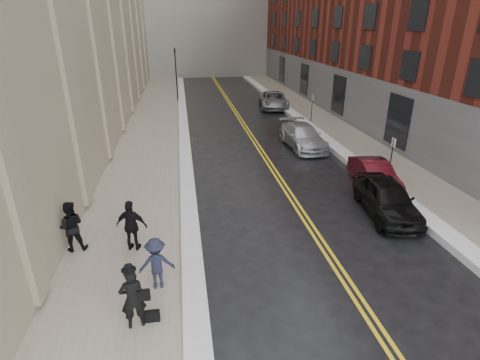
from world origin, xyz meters
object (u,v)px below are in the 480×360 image
object	(u,v)px
car_maroon	(374,174)
pedestrian_a	(71,226)
car_silver_near	(303,136)
pedestrian_b	(156,263)
car_silver_far	(273,100)
pedestrian_c	(132,226)
car_black	(387,198)
pedestrian_main	(133,299)

from	to	relation	value
car_maroon	pedestrian_a	world-z (taller)	pedestrian_a
car_silver_near	pedestrian_b	world-z (taller)	pedestrian_b
car_silver_far	pedestrian_b	distance (m)	26.58
pedestrian_c	car_silver_far	bearing A→B (deg)	-99.56
car_black	pedestrian_a	bearing A→B (deg)	-167.99
pedestrian_main	car_maroon	bearing A→B (deg)	-154.96
car_silver_far	pedestrian_b	bearing A→B (deg)	-103.76
car_maroon	pedestrian_b	distance (m)	11.83
car_black	pedestrian_a	size ratio (longest dim) A/B	2.41
car_silver_far	car_maroon	bearing A→B (deg)	-81.14
car_black	pedestrian_b	size ratio (longest dim) A/B	2.71
car_maroon	pedestrian_a	bearing A→B (deg)	-159.69
car_silver_far	pedestrian_c	xyz separation A→B (m)	(-10.42, -22.67, 0.33)
car_silver_far	pedestrian_main	world-z (taller)	pedestrian_main
car_silver_far	pedestrian_c	world-z (taller)	pedestrian_c
car_maroon	pedestrian_c	world-z (taller)	pedestrian_c
car_silver_far	pedestrian_main	distance (m)	28.19
car_black	pedestrian_main	distance (m)	10.87
car_black	car_silver_near	world-z (taller)	car_black
car_black	pedestrian_c	size ratio (longest dim) A/B	2.38
pedestrian_a	car_silver_far	bearing A→B (deg)	-126.51
pedestrian_a	pedestrian_main	bearing A→B (deg)	114.22
car_maroon	pedestrian_c	size ratio (longest dim) A/B	2.10
car_black	car_silver_far	size ratio (longest dim) A/B	0.82
car_silver_near	pedestrian_main	xyz separation A→B (m)	(-9.03, -14.35, 0.31)
car_maroon	car_silver_far	bearing A→B (deg)	95.68
pedestrian_main	pedestrian_a	bearing A→B (deg)	-69.76
pedestrian_main	pedestrian_a	distance (m)	4.67
car_maroon	car_silver_far	size ratio (longest dim) A/B	0.73
car_maroon	car_silver_far	distance (m)	18.57
pedestrian_main	pedestrian_b	bearing A→B (deg)	-119.75
car_maroon	pedestrian_b	world-z (taller)	pedestrian_b
pedestrian_b	pedestrian_c	size ratio (longest dim) A/B	0.88
car_silver_far	pedestrian_b	world-z (taller)	pedestrian_b
pedestrian_main	pedestrian_a	size ratio (longest dim) A/B	0.96
car_silver_far	pedestrian_a	xyz separation A→B (m)	(-12.46, -22.37, 0.32)
car_black	car_silver_near	bearing A→B (deg)	100.98
car_black	car_maroon	bearing A→B (deg)	79.26
car_maroon	car_silver_near	world-z (taller)	car_silver_near
car_silver_far	pedestrian_c	bearing A→B (deg)	-107.49
pedestrian_b	car_black	bearing A→B (deg)	-162.85
car_silver_near	pedestrian_c	bearing A→B (deg)	-133.95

